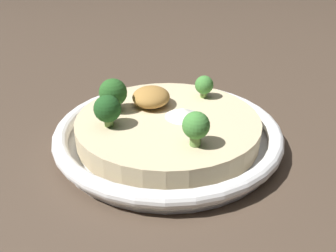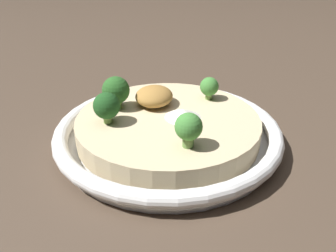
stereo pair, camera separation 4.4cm
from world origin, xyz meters
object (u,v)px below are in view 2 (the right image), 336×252
Objects in this scene: broccoli_back_right at (116,91)px; broccoli_back at (107,106)px; broccoli_front_right at (209,87)px; risotto_bowl at (168,130)px; broccoli_front_left at (189,128)px.

broccoli_back is (-0.04, -0.00, -0.00)m from broccoli_back_right.
broccoli_front_right is (0.09, -0.13, -0.00)m from broccoli_back.
broccoli_back_right is 1.36× the size of broccoli_front_right.
broccoli_back is at bearing 110.39° from risotto_bowl.
broccoli_back_right is at bearing 110.61° from broccoli_front_right.
broccoli_back_right reaches higher than broccoli_front_left.
broccoli_front_right is (0.05, -0.13, -0.01)m from broccoli_back_right.
risotto_bowl is 6.68× the size of broccoli_back_right.
risotto_bowl is at bearing 24.39° from broccoli_front_left.
broccoli_front_left is at bearing -129.69° from broccoli_back_right.
broccoli_back reaches higher than broccoli_front_right.
broccoli_front_right is at bearing -69.39° from broccoli_back_right.
risotto_bowl is 0.09m from broccoli_front_right.
broccoli_front_left is at bearing -112.36° from broccoli_back.
broccoli_back_right is at bearing 76.96° from risotto_bowl.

